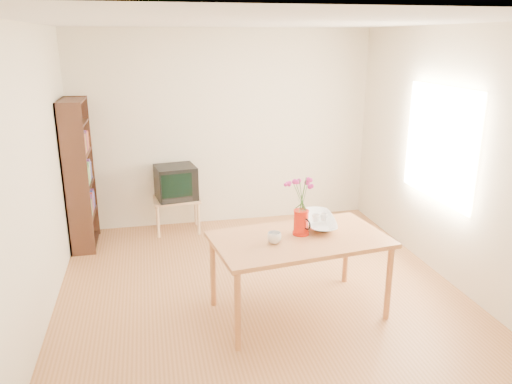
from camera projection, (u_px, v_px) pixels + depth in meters
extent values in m
plane|color=#996036|center=(262.00, 296.00, 4.98)|extent=(4.50, 4.50, 0.00)
plane|color=white|center=(264.00, 22.00, 4.21)|extent=(4.50, 4.50, 0.00)
plane|color=#F1E3C2|center=(225.00, 129.00, 6.70)|extent=(4.00, 0.00, 4.00)
plane|color=#F1E3C2|center=(365.00, 281.00, 2.50)|extent=(4.00, 0.00, 4.00)
plane|color=#F1E3C2|center=(31.00, 183.00, 4.19)|extent=(0.00, 4.50, 4.50)
plane|color=#F1E3C2|center=(457.00, 159.00, 5.01)|extent=(0.00, 4.50, 4.50)
plane|color=white|center=(439.00, 144.00, 5.25)|extent=(0.00, 1.30, 1.30)
cube|color=#AD683B|center=(300.00, 239.00, 4.49)|extent=(1.65, 1.08, 0.04)
cylinder|color=#AD683B|center=(238.00, 311.00, 4.03)|extent=(0.06, 0.06, 0.71)
cylinder|color=#AD683B|center=(389.00, 283.00, 4.49)|extent=(0.06, 0.06, 0.71)
cylinder|color=#AD683B|center=(213.00, 271.00, 4.72)|extent=(0.06, 0.06, 0.71)
cylinder|color=#AD683B|center=(346.00, 250.00, 5.18)|extent=(0.06, 0.06, 0.71)
cube|color=tan|center=(177.00, 199.00, 6.54)|extent=(0.60, 0.45, 0.03)
cylinder|color=tan|center=(158.00, 222.00, 6.38)|extent=(0.04, 0.04, 0.43)
cylinder|color=tan|center=(199.00, 219.00, 6.49)|extent=(0.04, 0.04, 0.43)
cylinder|color=tan|center=(157.00, 212.00, 6.73)|extent=(0.04, 0.04, 0.43)
cylinder|color=tan|center=(196.00, 210.00, 6.84)|extent=(0.04, 0.04, 0.43)
cube|color=black|center=(76.00, 183.00, 5.65)|extent=(0.28, 0.02, 1.80)
cube|color=black|center=(82.00, 168.00, 6.28)|extent=(0.28, 0.03, 1.80)
cube|color=black|center=(68.00, 176.00, 5.94)|extent=(0.02, 0.70, 1.80)
cube|color=black|center=(86.00, 241.00, 6.22)|extent=(0.27, 0.65, 0.02)
cube|color=black|center=(84.00, 214.00, 6.11)|extent=(0.27, 0.65, 0.02)
cube|color=black|center=(80.00, 185.00, 6.00)|extent=(0.27, 0.65, 0.02)
cube|color=black|center=(77.00, 154.00, 5.89)|extent=(0.27, 0.65, 0.02)
cube|color=black|center=(74.00, 123.00, 5.78)|extent=(0.27, 0.65, 0.02)
cube|color=black|center=(71.00, 101.00, 5.71)|extent=(0.27, 0.65, 0.02)
cylinder|color=red|center=(301.00, 223.00, 4.53)|extent=(0.13, 0.13, 0.22)
cylinder|color=red|center=(301.00, 233.00, 4.56)|extent=(0.15, 0.15, 0.02)
cylinder|color=red|center=(301.00, 211.00, 4.49)|extent=(0.14, 0.14, 0.01)
cone|color=red|center=(301.00, 216.00, 4.44)|extent=(0.07, 0.08, 0.06)
torus|color=black|center=(302.00, 219.00, 4.60)|extent=(0.05, 0.10, 0.10)
imported|color=white|center=(274.00, 238.00, 4.35)|extent=(0.18, 0.18, 0.10)
imported|color=white|center=(320.00, 205.00, 4.74)|extent=(0.50, 0.50, 0.40)
imported|color=white|center=(316.00, 209.00, 4.74)|extent=(0.10, 0.10, 0.06)
imported|color=white|center=(324.00, 208.00, 4.78)|extent=(0.08, 0.08, 0.06)
cube|color=black|center=(176.00, 182.00, 6.47)|extent=(0.56, 0.52, 0.43)
cube|color=black|center=(175.00, 179.00, 6.55)|extent=(0.38, 0.30, 0.30)
cube|color=black|center=(177.00, 186.00, 6.25)|extent=(0.38, 0.07, 0.30)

